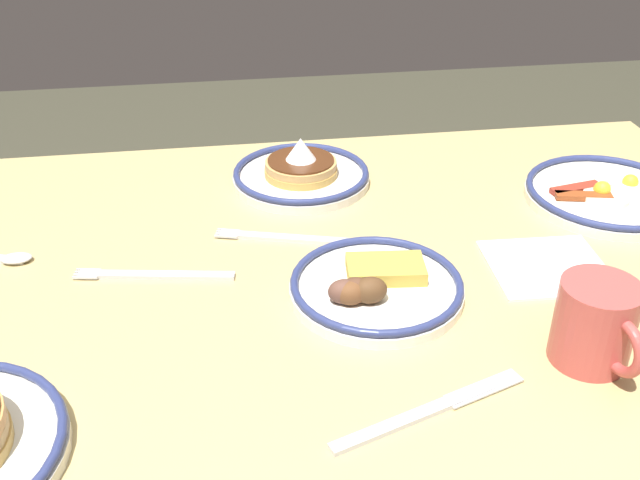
{
  "coord_description": "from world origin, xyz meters",
  "views": [
    {
      "loc": [
        0.16,
        0.77,
        1.27
      ],
      "look_at": [
        0.04,
        -0.05,
        0.77
      ],
      "focal_mm": 41.56,
      "sensor_mm": 36.0,
      "label": 1
    }
  ],
  "objects_px": {
    "plate_far_side": "(375,286)",
    "fork_near": "(284,238)",
    "plate_far_companion": "(301,173)",
    "coffee_mug": "(596,323)",
    "plate_near_main": "(608,194)",
    "fork_far": "(153,275)",
    "butter_knife": "(430,410)",
    "paper_napkin": "(547,267)"
  },
  "relations": [
    {
      "from": "fork_near",
      "to": "fork_far",
      "type": "bearing_deg",
      "value": 21.03
    },
    {
      "from": "butter_knife",
      "to": "paper_napkin",
      "type": "bearing_deg",
      "value": -133.76
    },
    {
      "from": "plate_near_main",
      "to": "butter_knife",
      "type": "distance_m",
      "value": 0.56
    },
    {
      "from": "plate_far_companion",
      "to": "paper_napkin",
      "type": "bearing_deg",
      "value": 134.15
    },
    {
      "from": "plate_far_companion",
      "to": "paper_napkin",
      "type": "distance_m",
      "value": 0.41
    },
    {
      "from": "coffee_mug",
      "to": "paper_napkin",
      "type": "distance_m",
      "value": 0.19
    },
    {
      "from": "paper_napkin",
      "to": "fork_far",
      "type": "distance_m",
      "value": 0.51
    },
    {
      "from": "plate_far_companion",
      "to": "paper_napkin",
      "type": "xyz_separation_m",
      "value": [
        -0.29,
        0.29,
        -0.02
      ]
    },
    {
      "from": "plate_far_companion",
      "to": "fork_near",
      "type": "distance_m",
      "value": 0.18
    },
    {
      "from": "plate_far_side",
      "to": "coffee_mug",
      "type": "bearing_deg",
      "value": 143.53
    },
    {
      "from": "plate_far_companion",
      "to": "plate_far_side",
      "type": "relative_size",
      "value": 1.01
    },
    {
      "from": "plate_far_companion",
      "to": "butter_knife",
      "type": "relative_size",
      "value": 0.99
    },
    {
      "from": "plate_near_main",
      "to": "fork_near",
      "type": "bearing_deg",
      "value": 4.62
    },
    {
      "from": "plate_far_side",
      "to": "fork_near",
      "type": "xyz_separation_m",
      "value": [
        0.1,
        -0.15,
        -0.01
      ]
    },
    {
      "from": "paper_napkin",
      "to": "fork_near",
      "type": "distance_m",
      "value": 0.35
    },
    {
      "from": "plate_far_companion",
      "to": "fork_near",
      "type": "xyz_separation_m",
      "value": [
        0.05,
        0.17,
        -0.01
      ]
    },
    {
      "from": "plate_near_main",
      "to": "plate_far_companion",
      "type": "distance_m",
      "value": 0.47
    },
    {
      "from": "coffee_mug",
      "to": "fork_far",
      "type": "xyz_separation_m",
      "value": [
        0.48,
        -0.24,
        -0.05
      ]
    },
    {
      "from": "plate_far_companion",
      "to": "plate_far_side",
      "type": "distance_m",
      "value": 0.33
    },
    {
      "from": "butter_knife",
      "to": "plate_far_side",
      "type": "bearing_deg",
      "value": -86.57
    },
    {
      "from": "plate_near_main",
      "to": "coffee_mug",
      "type": "height_order",
      "value": "coffee_mug"
    },
    {
      "from": "plate_far_side",
      "to": "fork_near",
      "type": "bearing_deg",
      "value": -57.72
    },
    {
      "from": "plate_far_side",
      "to": "fork_near",
      "type": "height_order",
      "value": "plate_far_side"
    },
    {
      "from": "fork_near",
      "to": "butter_knife",
      "type": "bearing_deg",
      "value": 106.81
    },
    {
      "from": "paper_napkin",
      "to": "fork_near",
      "type": "relative_size",
      "value": 0.77
    },
    {
      "from": "plate_near_main",
      "to": "fork_far",
      "type": "distance_m",
      "value": 0.68
    },
    {
      "from": "fork_near",
      "to": "fork_far",
      "type": "height_order",
      "value": "same"
    },
    {
      "from": "coffee_mug",
      "to": "fork_far",
      "type": "relative_size",
      "value": 0.57
    },
    {
      "from": "plate_far_companion",
      "to": "coffee_mug",
      "type": "distance_m",
      "value": 0.54
    },
    {
      "from": "plate_far_companion",
      "to": "butter_knife",
      "type": "xyz_separation_m",
      "value": [
        -0.06,
        0.53,
        -0.01
      ]
    },
    {
      "from": "paper_napkin",
      "to": "fork_far",
      "type": "xyz_separation_m",
      "value": [
        0.51,
        -0.05,
        0.0
      ]
    },
    {
      "from": "coffee_mug",
      "to": "butter_knife",
      "type": "bearing_deg",
      "value": 15.49
    },
    {
      "from": "paper_napkin",
      "to": "fork_far",
      "type": "relative_size",
      "value": 0.73
    },
    {
      "from": "plate_near_main",
      "to": "fork_near",
      "type": "height_order",
      "value": "plate_near_main"
    },
    {
      "from": "plate_far_side",
      "to": "butter_knife",
      "type": "height_order",
      "value": "plate_far_side"
    },
    {
      "from": "plate_far_side",
      "to": "coffee_mug",
      "type": "distance_m",
      "value": 0.26
    },
    {
      "from": "fork_near",
      "to": "butter_knife",
      "type": "distance_m",
      "value": 0.37
    },
    {
      "from": "plate_far_companion",
      "to": "plate_far_side",
      "type": "bearing_deg",
      "value": 98.7
    },
    {
      "from": "butter_knife",
      "to": "coffee_mug",
      "type": "bearing_deg",
      "value": -164.51
    },
    {
      "from": "plate_far_side",
      "to": "paper_napkin",
      "type": "xyz_separation_m",
      "value": [
        -0.24,
        -0.03,
        -0.01
      ]
    },
    {
      "from": "plate_far_companion",
      "to": "fork_far",
      "type": "relative_size",
      "value": 1.05
    },
    {
      "from": "plate_near_main",
      "to": "fork_near",
      "type": "xyz_separation_m",
      "value": [
        0.5,
        0.04,
        -0.01
      ]
    }
  ]
}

